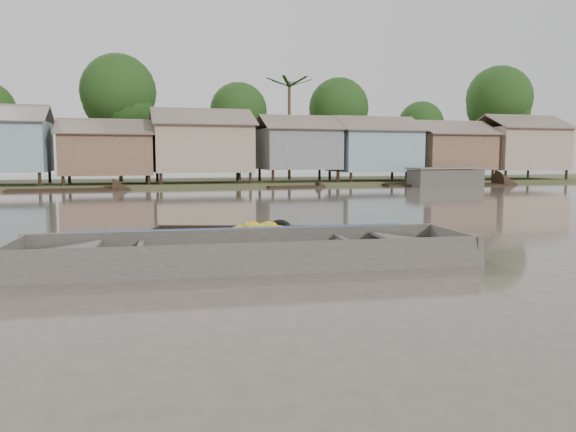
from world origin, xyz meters
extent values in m
plane|color=#4F463C|center=(0.00, 0.00, 0.00)|extent=(120.00, 120.00, 0.00)
cube|color=#384723|center=(0.00, 33.00, 0.00)|extent=(120.00, 12.00, 0.50)
cube|color=brown|center=(-3.80, 29.50, 2.20)|extent=(5.80, 4.60, 2.70)
cube|color=brown|center=(-3.80, 28.26, 4.00)|extent=(6.20, 2.67, 1.14)
cube|color=brown|center=(-3.80, 30.74, 4.00)|extent=(6.20, 2.67, 1.14)
cube|color=gray|center=(2.50, 29.50, 2.65)|extent=(6.50, 5.30, 3.30)
cube|color=brown|center=(2.50, 28.07, 4.75)|extent=(6.90, 3.08, 1.31)
cube|color=brown|center=(2.50, 30.93, 4.75)|extent=(6.90, 3.08, 1.31)
cube|color=slate|center=(9.50, 29.50, 2.60)|extent=(5.40, 4.70, 2.90)
cube|color=brown|center=(9.50, 28.23, 4.50)|extent=(5.80, 2.73, 1.17)
cube|color=brown|center=(9.50, 30.77, 4.50)|extent=(5.80, 2.73, 1.17)
cube|color=#7595A1|center=(15.50, 29.50, 2.50)|extent=(6.00, 5.00, 3.10)
cube|color=brown|center=(15.50, 28.15, 4.50)|extent=(6.40, 2.90, 1.24)
cube|color=brown|center=(15.50, 30.85, 4.50)|extent=(6.40, 2.90, 1.24)
cube|color=brown|center=(22.00, 29.50, 2.45)|extent=(5.70, 4.90, 2.80)
cube|color=brown|center=(22.00, 28.18, 4.30)|extent=(6.10, 2.85, 1.21)
cube|color=brown|center=(22.00, 30.82, 4.30)|extent=(6.10, 2.85, 1.21)
cube|color=gray|center=(28.50, 29.50, 2.70)|extent=(6.30, 5.10, 3.40)
cube|color=brown|center=(28.50, 28.12, 4.85)|extent=(6.70, 2.96, 1.26)
cube|color=brown|center=(28.50, 30.88, 4.85)|extent=(6.70, 2.96, 1.26)
cylinder|color=#473323|center=(-3.00, 33.00, 3.15)|extent=(0.28, 0.28, 6.30)
sphere|color=black|center=(-3.00, 33.00, 6.75)|extent=(5.40, 5.40, 5.40)
cylinder|color=#473323|center=(6.00, 34.00, 2.62)|extent=(0.28, 0.28, 5.25)
sphere|color=black|center=(6.00, 34.00, 5.62)|extent=(4.50, 4.50, 4.50)
cylinder|color=#473323|center=(14.00, 33.00, 2.80)|extent=(0.28, 0.28, 5.60)
sphere|color=black|center=(14.00, 33.00, 6.00)|extent=(4.80, 4.80, 4.80)
cylinder|color=#473323|center=(22.00, 34.00, 2.27)|extent=(0.28, 0.28, 4.55)
sphere|color=black|center=(22.00, 34.00, 4.88)|extent=(3.90, 3.90, 3.90)
cylinder|color=#473323|center=(29.00, 33.00, 3.32)|extent=(0.28, 0.28, 6.65)
sphere|color=black|center=(29.00, 33.00, 7.12)|extent=(5.70, 5.70, 5.70)
cylinder|color=#473323|center=(10.00, 33.50, 4.00)|extent=(0.24, 0.24, 8.00)
cube|color=black|center=(0.54, 2.76, -0.08)|extent=(5.24, 2.49, 0.08)
cube|color=black|center=(0.71, 3.29, 0.12)|extent=(5.09, 1.72, 0.49)
cube|color=black|center=(0.37, 2.22, 0.12)|extent=(5.09, 1.72, 0.49)
cube|color=black|center=(3.01, 1.98, 0.12)|extent=(0.40, 1.11, 0.46)
cube|color=black|center=(2.58, 2.12, 0.18)|extent=(1.16, 1.21, 0.18)
cube|color=black|center=(-1.93, 3.53, 0.12)|extent=(0.40, 1.11, 0.46)
cube|color=black|center=(-1.50, 3.40, 0.18)|extent=(1.16, 1.21, 0.18)
cube|color=black|center=(-0.64, 3.13, 0.22)|extent=(0.43, 1.08, 0.05)
cube|color=black|center=(1.72, 2.39, 0.22)|extent=(0.43, 1.08, 0.05)
ellipsoid|color=gold|center=(0.32, 2.75, 0.32)|extent=(0.46, 0.38, 0.24)
ellipsoid|color=gold|center=(0.37, 3.10, 0.29)|extent=(0.39, 0.32, 0.21)
ellipsoid|color=gold|center=(0.47, 3.02, 0.25)|extent=(0.40, 0.33, 0.21)
ellipsoid|color=gold|center=(1.29, 2.18, 0.16)|extent=(0.41, 0.34, 0.22)
ellipsoid|color=gold|center=(0.45, 2.98, 0.29)|extent=(0.44, 0.36, 0.23)
ellipsoid|color=gold|center=(0.32, 2.87, 0.40)|extent=(0.47, 0.39, 0.25)
ellipsoid|color=gold|center=(0.15, 2.62, 0.27)|extent=(0.38, 0.31, 0.20)
ellipsoid|color=gold|center=(-0.34, 2.71, 0.12)|extent=(0.39, 0.32, 0.21)
ellipsoid|color=gold|center=(0.67, 2.68, 0.40)|extent=(0.50, 0.41, 0.27)
ellipsoid|color=gold|center=(-0.22, 2.96, 0.22)|extent=(0.49, 0.41, 0.26)
ellipsoid|color=gold|center=(-0.18, 2.79, 0.21)|extent=(0.49, 0.41, 0.26)
ellipsoid|color=gold|center=(0.10, 2.95, 0.32)|extent=(0.49, 0.41, 0.26)
ellipsoid|color=gold|center=(-0.02, 2.99, 0.29)|extent=(0.42, 0.35, 0.22)
ellipsoid|color=gold|center=(0.41, 2.65, 0.37)|extent=(0.47, 0.39, 0.25)
ellipsoid|color=gold|center=(0.59, 2.83, 0.38)|extent=(0.38, 0.31, 0.20)
ellipsoid|color=gold|center=(-0.25, 3.13, 0.20)|extent=(0.45, 0.37, 0.24)
ellipsoid|color=gold|center=(-0.18, 2.70, 0.17)|extent=(0.48, 0.40, 0.26)
ellipsoid|color=gold|center=(0.37, 2.93, 0.30)|extent=(0.43, 0.36, 0.23)
ellipsoid|color=gold|center=(-0.14, 2.68, 0.16)|extent=(0.48, 0.39, 0.25)
ellipsoid|color=gold|center=(0.53, 2.88, 0.31)|extent=(0.47, 0.39, 0.25)
ellipsoid|color=gold|center=(0.65, 2.54, 0.28)|extent=(0.43, 0.35, 0.23)
ellipsoid|color=gold|center=(0.91, 3.01, 0.21)|extent=(0.41, 0.34, 0.22)
ellipsoid|color=gold|center=(-0.10, 2.76, 0.22)|extent=(0.44, 0.36, 0.23)
ellipsoid|color=gold|center=(0.86, 2.99, 0.22)|extent=(0.42, 0.35, 0.22)
ellipsoid|color=gold|center=(1.17, 2.42, 0.25)|extent=(0.45, 0.37, 0.24)
ellipsoid|color=gold|center=(0.85, 2.61, 0.33)|extent=(0.45, 0.37, 0.24)
ellipsoid|color=gold|center=(-0.30, 2.97, 0.14)|extent=(0.38, 0.31, 0.20)
ellipsoid|color=gold|center=(0.57, 2.64, 0.32)|extent=(0.44, 0.36, 0.23)
ellipsoid|color=gold|center=(0.90, 2.48, 0.34)|extent=(0.38, 0.32, 0.20)
ellipsoid|color=gold|center=(1.31, 2.72, 0.23)|extent=(0.48, 0.40, 0.26)
ellipsoid|color=gold|center=(1.19, 2.82, 0.19)|extent=(0.43, 0.35, 0.23)
ellipsoid|color=gold|center=(0.53, 2.43, 0.18)|extent=(0.40, 0.33, 0.21)
cylinder|color=#3F6626|center=(0.09, 2.90, 0.40)|extent=(0.04, 0.04, 0.17)
cylinder|color=#3F6626|center=(0.72, 2.70, 0.40)|extent=(0.04, 0.04, 0.17)
cylinder|color=#3F6626|center=(1.16, 2.56, 0.40)|extent=(0.04, 0.04, 0.17)
torus|color=black|center=(1.09, 3.25, 0.14)|extent=(0.74, 0.38, 0.73)
torus|color=black|center=(-0.37, 2.37, 0.14)|extent=(0.68, 0.36, 0.66)
cube|color=#3B3632|center=(-0.30, 0.35, -0.08)|extent=(8.53, 2.45, 0.08)
cube|color=#3B3632|center=(-0.23, 1.38, 0.22)|extent=(8.58, 0.83, 0.69)
cube|color=#3B3632|center=(-0.38, -0.67, 0.22)|extent=(8.58, 0.83, 0.69)
cube|color=#3B3632|center=(3.89, 0.03, 0.22)|extent=(0.22, 2.10, 0.65)
cube|color=#3B3632|center=(3.16, 0.09, 0.31)|extent=(1.59, 1.92, 0.26)
cube|color=#3B3632|center=(-4.50, 0.67, 0.22)|extent=(0.22, 2.10, 0.65)
cube|color=#3B3632|center=(-3.77, 0.62, 0.31)|extent=(1.59, 1.92, 0.26)
cube|color=#3B3632|center=(-2.31, 0.51, 0.36)|extent=(0.25, 2.02, 0.05)
cube|color=#3B3632|center=(1.70, 0.20, 0.36)|extent=(0.25, 2.02, 0.05)
cube|color=#665E54|center=(-0.30, 0.35, -0.02)|extent=(6.51, 2.13, 0.02)
cube|color=navy|center=(-0.22, 1.45, 0.49)|extent=(6.94, 0.63, 0.17)
torus|color=olive|center=(2.17, -0.18, 0.01)|extent=(0.48, 0.48, 0.07)
torus|color=olive|center=(2.17, -0.18, 0.05)|extent=(0.39, 0.39, 0.07)
cube|color=black|center=(-6.31, 26.06, -0.05)|extent=(6.28, 1.51, 0.35)
cube|color=black|center=(8.14, 25.85, -0.05)|extent=(3.69, 1.04, 0.35)
cube|color=black|center=(19.42, 25.80, -0.05)|extent=(9.06, 3.21, 0.35)
cube|color=black|center=(19.00, 25.00, 0.55)|extent=(5.00, 2.00, 1.20)
camera|label=1|loc=(-2.46, -9.98, 2.03)|focal=35.00mm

